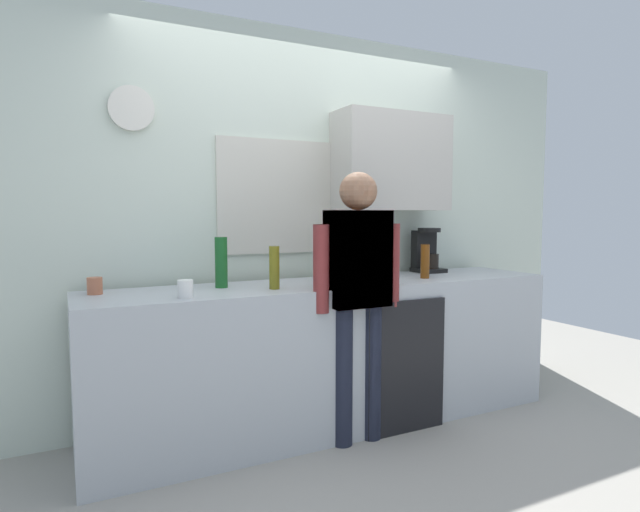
{
  "coord_description": "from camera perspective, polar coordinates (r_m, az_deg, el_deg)",
  "views": [
    {
      "loc": [
        -1.55,
        -2.6,
        1.36
      ],
      "look_at": [
        -0.12,
        0.25,
        1.1
      ],
      "focal_mm": 29.21,
      "sensor_mm": 36.0,
      "label": 1
    }
  ],
  "objects": [
    {
      "name": "ground_plane",
      "position": [
        3.32,
        4.05,
        -19.54
      ],
      "size": [
        8.0,
        8.0,
        0.0
      ],
      "primitive_type": "plane",
      "color": "#9E998E"
    },
    {
      "name": "coffee_maker",
      "position": [
        3.97,
        11.59,
        0.39
      ],
      "size": [
        0.2,
        0.2,
        0.33
      ],
      "color": "black",
      "rests_on": "kitchen_counter"
    },
    {
      "name": "storage_canister",
      "position": [
        3.17,
        1.96,
        -1.72
      ],
      "size": [
        0.14,
        0.14,
        0.17
      ],
      "primitive_type": "cylinder",
      "color": "silver",
      "rests_on": "kitchen_counter"
    },
    {
      "name": "dishwasher_panel",
      "position": [
        3.32,
        9.47,
        -11.92
      ],
      "size": [
        0.56,
        0.02,
        0.83
      ],
      "primitive_type": "cube",
      "color": "black",
      "rests_on": "ground_plane"
    },
    {
      "name": "cup_terracotta_mug",
      "position": [
        3.08,
        -23.45,
        -3.02
      ],
      "size": [
        0.08,
        0.08,
        0.09
      ],
      "primitive_type": "cylinder",
      "color": "#B26647",
      "rests_on": "kitchen_counter"
    },
    {
      "name": "bottle_amber_beer",
      "position": [
        3.58,
        11.43,
        -0.58
      ],
      "size": [
        0.06,
        0.06,
        0.23
      ],
      "primitive_type": "cylinder",
      "color": "brown",
      "rests_on": "kitchen_counter"
    },
    {
      "name": "bottle_green_wine",
      "position": [
        3.12,
        -10.77,
        -0.69
      ],
      "size": [
        0.07,
        0.07,
        0.3
      ],
      "primitive_type": "cylinder",
      "color": "#195923",
      "rests_on": "kitchen_counter"
    },
    {
      "name": "mixing_bowl",
      "position": [
        3.33,
        5.93,
        -2.2
      ],
      "size": [
        0.22,
        0.22,
        0.08
      ],
      "primitive_type": "cylinder",
      "color": "white",
      "rests_on": "kitchen_counter"
    },
    {
      "name": "bottle_olive_oil",
      "position": [
        3.02,
        -5.03,
        -1.27
      ],
      "size": [
        0.06,
        0.06,
        0.25
      ],
      "primitive_type": "cylinder",
      "color": "olive",
      "rests_on": "kitchen_counter"
    },
    {
      "name": "person_at_sink",
      "position": [
        3.05,
        4.15,
        -3.1
      ],
      "size": [
        0.57,
        0.22,
        1.6
      ],
      "rotation": [
        0.0,
        0.0,
        -0.03
      ],
      "color": "brown",
      "rests_on": "ground_plane"
    },
    {
      "name": "kitchen_counter",
      "position": [
        3.41,
        1.48,
        -10.62
      ],
      "size": [
        3.05,
        0.64,
        0.92
      ],
      "primitive_type": "cube",
      "color": "#B2B7BC",
      "rests_on": "ground_plane"
    },
    {
      "name": "dish_soap",
      "position": [
        3.43,
        2.86,
        -1.33
      ],
      "size": [
        0.06,
        0.06,
        0.18
      ],
      "color": "yellow",
      "rests_on": "kitchen_counter"
    },
    {
      "name": "back_wall_assembly",
      "position": [
        3.68,
        -0.5,
        4.65
      ],
      "size": [
        4.65,
        0.42,
        2.6
      ],
      "color": "silver",
      "rests_on": "ground_plane"
    },
    {
      "name": "cup_white_mug",
      "position": [
        2.79,
        -14.54,
        -3.52
      ],
      "size": [
        0.08,
        0.08,
        0.09
      ],
      "primitive_type": "cylinder",
      "color": "white",
      "rests_on": "kitchen_counter"
    },
    {
      "name": "person_guest",
      "position": [
        3.05,
        4.15,
        -3.1
      ],
      "size": [
        0.57,
        0.22,
        1.6
      ],
      "rotation": [
        0.0,
        0.0,
        3.19
      ],
      "color": "#3F4766",
      "rests_on": "ground_plane"
    }
  ]
}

